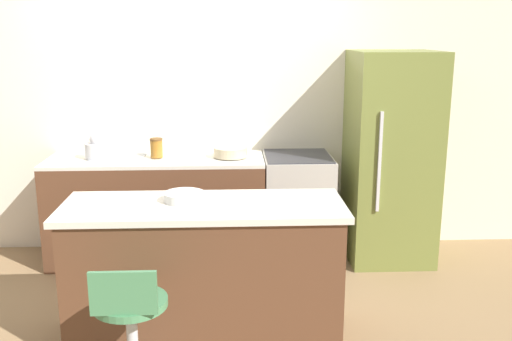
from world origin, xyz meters
name	(u,v)px	position (x,y,z in m)	size (l,w,h in m)	color
ground_plane	(188,273)	(0.00, 0.00, 0.00)	(14.00, 14.00, 0.00)	#8E704C
wall_back	(189,104)	(0.00, 0.67, 1.30)	(8.00, 0.06, 2.60)	silver
back_counter	(158,209)	(-0.27, 0.33, 0.45)	(1.81, 0.62, 0.90)	brown
kitchen_island	(205,271)	(0.19, -1.00, 0.45)	(1.74, 0.63, 0.89)	brown
oven_range	(297,207)	(0.93, 0.33, 0.45)	(0.57, 0.63, 0.90)	#B7B2A8
refrigerator	(390,158)	(1.71, 0.29, 0.89)	(0.69, 0.73, 1.77)	olive
stool_chair	(131,329)	(-0.18, -1.60, 0.39)	(0.39, 0.39, 0.78)	#B7B7BC
kettle	(96,148)	(-0.75, 0.32, 0.98)	(0.18, 0.18, 0.21)	silver
mixing_bowl	(231,152)	(0.36, 0.32, 0.94)	(0.28, 0.28, 0.08)	#C1B28E
canister_jar	(156,148)	(-0.26, 0.32, 0.98)	(0.11, 0.11, 0.16)	#9E6623
fruit_bowl	(184,197)	(0.07, -0.93, 0.92)	(0.25, 0.25, 0.06)	white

